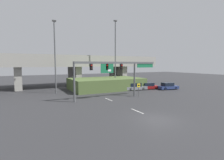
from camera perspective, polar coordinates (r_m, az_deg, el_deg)
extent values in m
plane|color=#2D2D30|center=(18.13, 14.56, -12.31)|extent=(160.00, 160.00, 0.00)
cube|color=silver|center=(20.66, 8.22, -10.01)|extent=(0.14, 2.40, 0.01)
cube|color=silver|center=(26.94, -1.13, -6.36)|extent=(0.14, 2.40, 0.01)
cube|color=silver|center=(33.72, -6.77, -4.05)|extent=(0.14, 2.40, 0.01)
cube|color=silver|center=(40.75, -10.47, -2.50)|extent=(0.14, 2.40, 0.01)
cylinder|color=#515456|center=(25.24, -12.24, -0.63)|extent=(0.28, 0.28, 5.79)
cylinder|color=#515456|center=(29.59, 7.34, 0.29)|extent=(0.28, 0.28, 5.79)
cube|color=#515456|center=(27.80, 1.97, 5.66)|extent=(14.19, 0.32, 0.32)
cube|color=black|center=(25.90, -6.82, 4.25)|extent=(0.40, 0.28, 0.95)
sphere|color=red|center=(25.73, -6.69, 4.72)|extent=(0.22, 0.22, 0.22)
sphere|color=black|center=(25.74, -6.68, 3.77)|extent=(0.22, 0.22, 0.22)
cube|color=black|center=(26.90, -1.68, 4.32)|extent=(0.40, 0.28, 0.95)
sphere|color=red|center=(26.74, -1.52, 4.78)|extent=(0.22, 0.22, 0.22)
sphere|color=black|center=(26.75, -1.52, 3.86)|extent=(0.22, 0.22, 0.22)
cube|color=black|center=(28.11, 3.06, 4.36)|extent=(0.40, 0.28, 0.95)
sphere|color=red|center=(27.96, 3.24, 4.79)|extent=(0.22, 0.22, 0.22)
sphere|color=black|center=(27.96, 3.24, 3.91)|extent=(0.22, 0.22, 0.22)
cube|color=#196B42|center=(26.82, -1.59, 3.81)|extent=(2.13, 0.08, 1.42)
cube|color=white|center=(26.95, -0.82, 3.14)|extent=(0.53, 0.03, 0.31)
cube|color=#196B42|center=(30.71, 10.77, 4.63)|extent=(3.31, 0.07, 0.64)
cylinder|color=#4C4C4C|center=(29.30, 8.64, -3.24)|extent=(0.08, 0.08, 2.26)
cube|color=yellow|center=(29.16, 8.71, -1.73)|extent=(0.60, 0.03, 0.60)
cube|color=black|center=(29.15, 8.73, -1.73)|extent=(0.33, 0.01, 0.21)
cylinder|color=#515456|center=(39.13, 1.09, 8.06)|extent=(0.24, 0.24, 14.70)
cube|color=#333333|center=(40.20, 1.11, 18.76)|extent=(0.70, 0.36, 0.24)
cylinder|color=#515456|center=(33.76, -18.08, 6.83)|extent=(0.24, 0.24, 13.02)
cube|color=#333333|center=(34.61, -18.40, 17.86)|extent=(0.70, 0.36, 0.24)
cube|color=gray|center=(44.70, -12.26, 5.43)|extent=(43.78, 9.96, 1.74)
cube|color=gray|center=(40.13, -10.51, 7.39)|extent=(43.78, 0.40, 0.90)
cube|color=gray|center=(43.27, -28.24, 0.60)|extent=(1.40, 7.97, 4.80)
cube|color=gray|center=(44.80, -12.18, 1.25)|extent=(1.40, 7.97, 4.80)
cube|color=gray|center=(49.49, 1.83, 1.73)|extent=(1.40, 7.97, 4.80)
cube|color=#4C6033|center=(37.86, -1.92, -1.19)|extent=(15.03, 9.20, 2.38)
cube|color=gray|center=(36.82, 7.69, -2.54)|extent=(4.88, 2.54, 0.62)
cube|color=black|center=(36.66, 7.44, -1.52)|extent=(2.66, 1.98, 0.72)
cylinder|color=black|center=(38.15, 9.16, -2.52)|extent=(0.67, 0.33, 0.64)
cylinder|color=black|center=(36.79, 10.23, -2.82)|extent=(0.67, 0.33, 0.64)
cylinder|color=black|center=(36.96, 5.16, -2.72)|extent=(0.67, 0.33, 0.64)
cylinder|color=black|center=(35.56, 6.10, -3.04)|extent=(0.67, 0.33, 0.64)
cube|color=maroon|center=(38.60, 11.88, -2.29)|extent=(4.62, 2.74, 0.57)
cube|color=black|center=(38.45, 11.66, -1.38)|extent=(2.56, 2.11, 0.67)
cylinder|color=black|center=(39.95, 13.07, -2.24)|extent=(0.67, 0.35, 0.64)
cylinder|color=black|center=(38.53, 14.20, -2.54)|extent=(0.67, 0.35, 0.64)
cylinder|color=black|center=(38.78, 9.56, -2.40)|extent=(0.67, 0.35, 0.64)
cylinder|color=black|center=(37.31, 10.59, -2.71)|extent=(0.67, 0.35, 0.64)
cube|color=navy|center=(39.30, 17.83, -2.27)|extent=(4.54, 2.58, 0.60)
cube|color=black|center=(39.12, 17.65, -1.34)|extent=(2.48, 2.05, 0.70)
cylinder|color=black|center=(40.76, 18.66, -2.23)|extent=(0.67, 0.32, 0.64)
cylinder|color=black|center=(39.44, 20.10, -2.52)|extent=(0.67, 0.32, 0.64)
cylinder|color=black|center=(39.25, 15.54, -2.43)|extent=(0.67, 0.32, 0.64)
cylinder|color=black|center=(37.88, 16.92, -2.73)|extent=(0.67, 0.32, 0.64)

